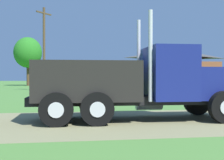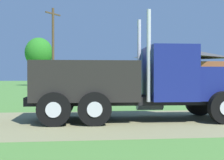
% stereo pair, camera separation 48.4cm
% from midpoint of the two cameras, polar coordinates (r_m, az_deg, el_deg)
% --- Properties ---
extents(truck_foreground_white, '(7.60, 2.68, 3.70)m').
position_cam_midpoint_polar(truck_foreground_white, '(10.57, 3.30, -0.71)').
color(truck_foreground_white, black).
rests_on(truck_foreground_white, ground_plane).
extents(shed_building, '(10.14, 7.21, 5.22)m').
position_cam_midpoint_polar(shed_building, '(40.83, 11.73, 2.03)').
color(shed_building, brown).
rests_on(shed_building, ground_plane).
extents(utility_pole_near, '(1.47, 1.82, 8.79)m').
position_cam_midpoint_polar(utility_pole_near, '(32.38, -13.25, 6.16)').
color(utility_pole_near, brown).
rests_on(utility_pole_near, ground_plane).
extents(tree_mid, '(4.66, 4.66, 8.14)m').
position_cam_midpoint_polar(tree_mid, '(52.28, -16.02, 5.04)').
color(tree_mid, '#513823').
rests_on(tree_mid, ground_plane).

